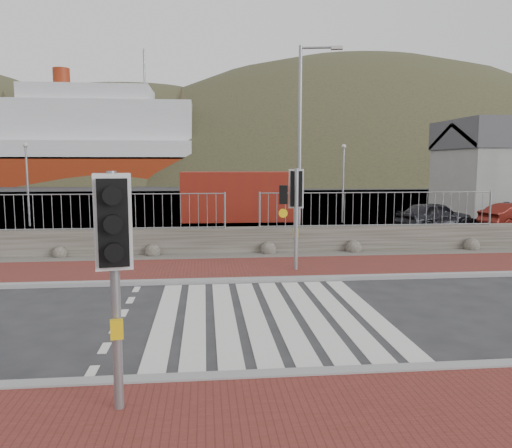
{
  "coord_description": "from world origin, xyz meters",
  "views": [
    {
      "loc": [
        -1.28,
        -9.85,
        3.11
      ],
      "look_at": [
        0.05,
        3.0,
        1.54
      ],
      "focal_mm": 35.0,
      "sensor_mm": 36.0,
      "label": 1
    }
  ],
  "objects": [
    {
      "name": "ferry",
      "position": [
        -24.65,
        67.9,
        5.36
      ],
      "size": [
        50.0,
        16.0,
        20.0
      ],
      "color": "maroon",
      "rests_on": "ground"
    },
    {
      "name": "railing",
      "position": [
        0.0,
        7.15,
        1.82
      ],
      "size": [
        18.07,
        0.07,
        1.22
      ],
      "color": "gray",
      "rests_on": "stone_wall"
    },
    {
      "name": "traffic_signal_near",
      "position": [
        -2.37,
        -3.79,
        2.18
      ],
      "size": [
        0.47,
        0.33,
        3.03
      ],
      "rotation": [
        0.0,
        0.0,
        0.18
      ],
      "color": "gray",
      "rests_on": "ground"
    },
    {
      "name": "hills_backdrop",
      "position": [
        6.74,
        87.9,
        -23.05
      ],
      "size": [
        254.0,
        90.0,
        100.0
      ],
      "color": "#333721",
      "rests_on": "ground"
    },
    {
      "name": "water",
      "position": [
        0.0,
        62.9,
        0.0
      ],
      "size": [
        220.0,
        50.0,
        0.05
      ],
      "primitive_type": "cube",
      "color": "#3F4C54",
      "rests_on": "ground"
    },
    {
      "name": "gravel_strip",
      "position": [
        0.0,
        6.5,
        0.03
      ],
      "size": [
        40.0,
        1.5,
        0.06
      ],
      "primitive_type": "cube",
      "color": "#59544C",
      "rests_on": "ground"
    },
    {
      "name": "quay",
      "position": [
        0.0,
        27.9,
        0.0
      ],
      "size": [
        120.0,
        40.0,
        0.5
      ],
      "primitive_type": "cube",
      "color": "#4C4C4F",
      "rests_on": "ground"
    },
    {
      "name": "sidewalk_far",
      "position": [
        0.0,
        4.5,
        0.04
      ],
      "size": [
        40.0,
        3.0,
        0.08
      ],
      "primitive_type": "cube",
      "color": "maroon",
      "rests_on": "ground"
    },
    {
      "name": "kerb_near",
      "position": [
        0.0,
        -3.0,
        0.05
      ],
      "size": [
        40.0,
        0.25,
        0.12
      ],
      "primitive_type": "cube",
      "color": "gray",
      "rests_on": "ground"
    },
    {
      "name": "car_a",
      "position": [
        9.6,
        12.79,
        0.65
      ],
      "size": [
        4.14,
        2.73,
        1.31
      ],
      "primitive_type": "imported",
      "rotation": [
        0.0,
        0.0,
        1.91
      ],
      "color": "black",
      "rests_on": "ground"
    },
    {
      "name": "shipping_container",
      "position": [
        0.65,
        17.58,
        1.33
      ],
      "size": [
        6.42,
        2.74,
        2.66
      ],
      "primitive_type": "cube",
      "rotation": [
        0.0,
        0.0,
        -0.01
      ],
      "color": "maroon",
      "rests_on": "ground"
    },
    {
      "name": "kerb_far",
      "position": [
        0.0,
        3.0,
        0.05
      ],
      "size": [
        40.0,
        0.25,
        0.12
      ],
      "primitive_type": "cube",
      "color": "gray",
      "rests_on": "ground"
    },
    {
      "name": "traffic_signal_far",
      "position": [
        1.27,
        4.1,
        2.16
      ],
      "size": [
        0.72,
        0.31,
        2.98
      ],
      "rotation": [
        0.0,
        0.0,
        3.02
      ],
      "color": "gray",
      "rests_on": "ground"
    },
    {
      "name": "ground",
      "position": [
        0.0,
        0.0,
        0.0
      ],
      "size": [
        220.0,
        220.0,
        0.0
      ],
      "primitive_type": "plane",
      "color": "#28282B",
      "rests_on": "ground"
    },
    {
      "name": "zebra_crossing",
      "position": [
        -0.0,
        0.0,
        0.01
      ],
      "size": [
        4.62,
        5.6,
        0.01
      ],
      "color": "silver",
      "rests_on": "ground"
    },
    {
      "name": "streetlight",
      "position": [
        2.28,
        8.08,
        4.09
      ],
      "size": [
        1.53,
        0.43,
        7.26
      ],
      "rotation": [
        0.0,
        0.0,
        -0.18
      ],
      "color": "gray",
      "rests_on": "ground"
    },
    {
      "name": "stone_wall",
      "position": [
        0.0,
        7.3,
        0.45
      ],
      "size": [
        40.0,
        0.6,
        0.9
      ],
      "primitive_type": "cube",
      "color": "#4B473D",
      "rests_on": "ground"
    }
  ]
}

